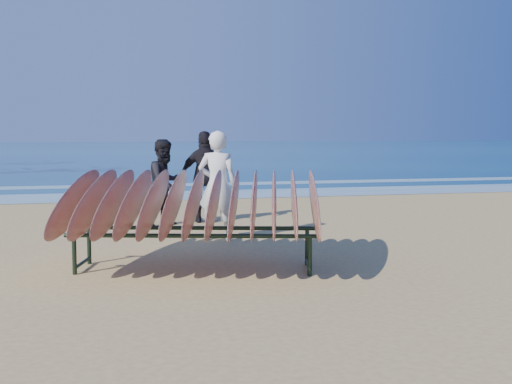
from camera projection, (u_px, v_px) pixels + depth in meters
ground at (270, 271)px, 8.31m from camera, size 120.00×120.00×0.00m
ocean at (126, 150)px, 61.57m from camera, size 160.00×160.00×0.00m
foam_near at (180, 195)px, 17.99m from camera, size 160.00×160.00×0.00m
foam_far at (168, 185)px, 21.38m from camera, size 160.00×160.00×0.00m
surfboard_rack at (194, 203)px, 8.28m from camera, size 3.70×3.21×1.41m
person_white at (218, 185)px, 10.59m from camera, size 0.78×0.66×1.81m
person_dark_a at (165, 183)px, 12.17m from camera, size 1.01×0.97×1.65m
person_dark_b at (206, 177)px, 12.64m from camera, size 1.08×0.51×1.80m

